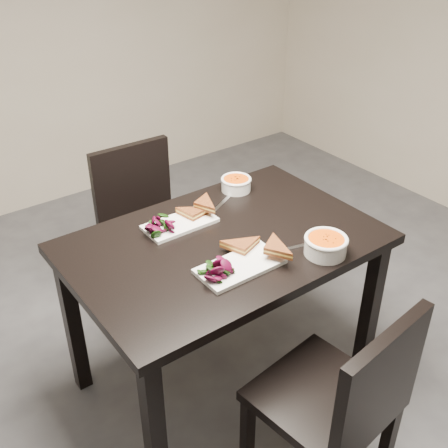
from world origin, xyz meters
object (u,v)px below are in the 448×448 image
chair_near (343,400)px  soup_bowl_far (236,183)px  plate_far (180,224)px  plate_near (240,266)px  table (224,260)px  soup_bowl_near (326,244)px  chair_far (145,219)px

chair_near → soup_bowl_far: size_ratio=6.16×
plate_far → chair_near: bearing=-85.7°
plate_near → plate_far: (-0.02, 0.38, -0.00)m
plate_near → plate_far: bearing=92.4°
table → plate_near: bearing=-109.4°
chair_near → table: bearing=81.8°
soup_bowl_near → soup_bowl_far: bearing=86.1°
chair_far → plate_far: bearing=-100.6°
plate_near → table: bearing=70.6°
table → chair_far: (0.03, 0.72, -0.17)m
table → plate_far: 0.23m
chair_far → plate_near: bearing=-94.7°
table → plate_near: (-0.07, -0.19, 0.11)m
chair_near → chair_far: size_ratio=1.00×
soup_bowl_near → chair_far: bearing=101.9°
table → soup_bowl_far: 0.43m
chair_near → plate_near: chair_near is taller
plate_far → plate_near: bearing=-87.6°
plate_far → soup_bowl_far: size_ratio=2.13×
plate_near → soup_bowl_near: size_ratio=1.94×
table → soup_bowl_near: soup_bowl_near is taller
plate_far → soup_bowl_far: 0.39m
chair_far → soup_bowl_near: chair_far is taller
chair_far → plate_near: 0.95m
table → chair_near: size_ratio=1.41×
plate_near → chair_near: bearing=-84.3°
plate_far → soup_bowl_far: (0.37, 0.11, 0.03)m
chair_near → soup_bowl_far: chair_near is taller
soup_bowl_far → table: bearing=-134.0°
table → plate_near: 0.23m
chair_far → plate_far: chair_far is taller
plate_near → chair_far: bearing=84.0°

